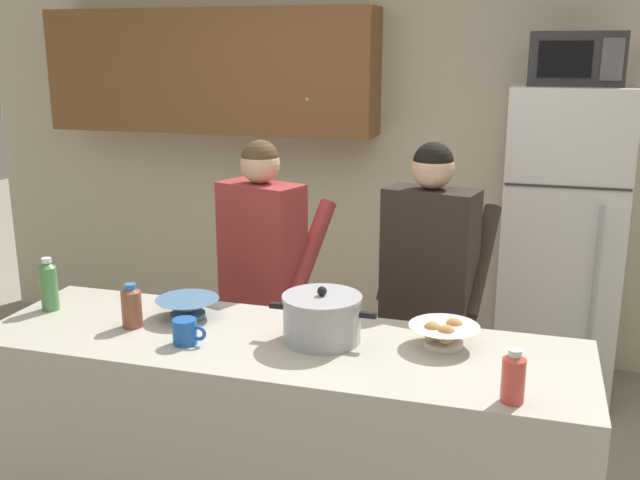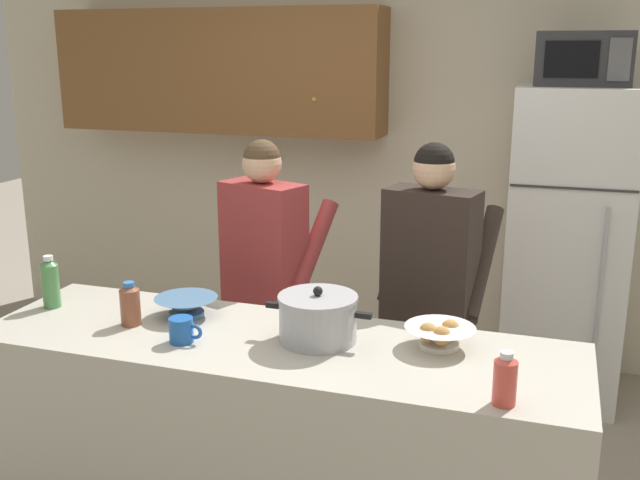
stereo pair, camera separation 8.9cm
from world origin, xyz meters
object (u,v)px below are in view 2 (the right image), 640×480
Objects in this scene: bread_bowl at (440,335)px; microwave at (583,59)px; person_by_sink at (430,277)px; refrigerator at (567,247)px; empty_bowl at (186,305)px; cooking_pot at (318,318)px; coffee_mug at (182,330)px; person_near_pot at (265,264)px; bottle_near_edge at (130,304)px; bottle_mid_counter at (50,282)px; bottle_far_corner at (505,379)px.

microwave is at bearing 75.51° from bread_bowl.
refrigerator is at bearing 61.79° from person_by_sink.
empty_bowl is (-1.47, -1.73, 0.08)m from refrigerator.
cooking_pot is 3.12× the size of coffee_mug.
microwave is 0.31× the size of person_near_pot.
person_near_pot is 8.93× the size of bottle_near_edge.
microwave reaches higher than person_near_pot.
bottle_mid_counter is (-0.59, -0.08, 0.06)m from empty_bowl.
cooking_pot is 1.83× the size of bottle_mid_counter.
cooking_pot is at bearing -116.42° from microwave.
bottle_mid_counter is (-2.06, -1.80, 0.14)m from refrigerator.
microwave reaches higher than bottle_far_corner.
bottle_far_corner is at bearing -6.22° from coffee_mug.
bottle_mid_counter is at bearing -177.38° from bread_bowl.
coffee_mug is at bearing 173.78° from bottle_far_corner.
bottle_far_corner is at bearing -8.78° from bottle_near_edge.
cooking_pot reaches higher than empty_bowl.
bottle_near_edge reaches higher than bottle_far_corner.
microwave is at bearing 84.97° from bottle_far_corner.
bottle_near_edge reaches higher than empty_bowl.
empty_bowl is at bearing 172.69° from cooking_pot.
person_near_pot is at bearing 71.77° from bottle_near_edge.
person_near_pot is at bearing 140.22° from bottle_far_corner.
person_by_sink is 3.88× the size of cooking_pot.
refrigerator is 1.03m from microwave.
person_near_pot is at bearing 91.57° from coffee_mug.
refrigerator is at bearing 41.13° from bottle_mid_counter.
microwave reaches higher than bottle_near_edge.
person_by_sink is at bearing 25.64° from bottle_mid_counter.
bread_bowl is at bearing 14.98° from coffee_mug.
person_near_pot is 6.11× the size of empty_bowl.
person_by_sink is 0.77m from cooking_pot.
coffee_mug is 0.74× the size of bottle_near_edge.
person_near_pot is 0.99× the size of person_by_sink.
refrigerator is 2.01m from cooking_pot.
coffee_mug is at bearing -165.02° from bread_bowl.
coffee_mug is at bearing -65.10° from empty_bowl.
cooking_pot is at bearing -116.14° from refrigerator.
bottle_mid_counter is (-1.62, -0.07, 0.06)m from bread_bowl.
bottle_near_edge is 1.02× the size of bottle_far_corner.
bread_bowl is at bearing 2.62° from bottle_mid_counter.
bottle_far_corner is (0.26, -0.37, 0.03)m from bread_bowl.
bottle_far_corner is (1.29, -0.38, 0.04)m from empty_bowl.
refrigerator is 2.49m from bottle_near_edge.
empty_bowl is at bearing -130.48° from refrigerator.
cooking_pot reaches higher than bread_bowl.
bottle_far_corner is (-0.18, -2.10, 0.11)m from refrigerator.
bottle_far_corner is at bearing -23.23° from cooking_pot.
refrigerator is 1.79m from bread_bowl.
bread_bowl is (-0.44, -1.73, 0.08)m from refrigerator.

